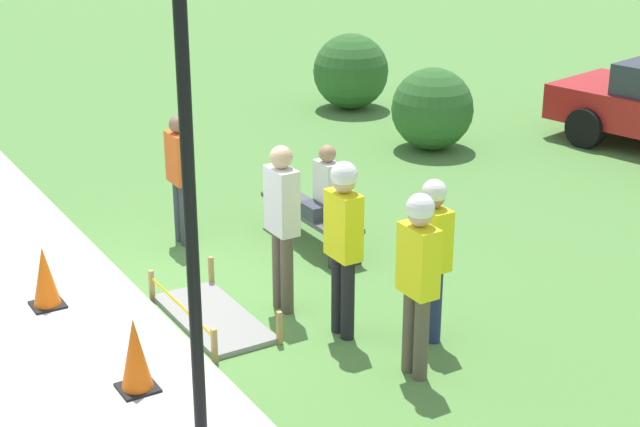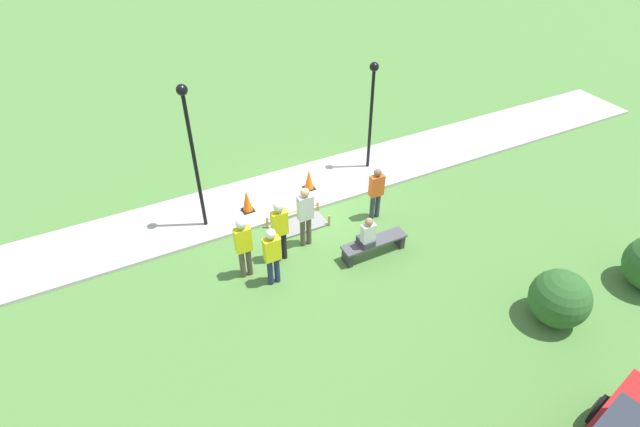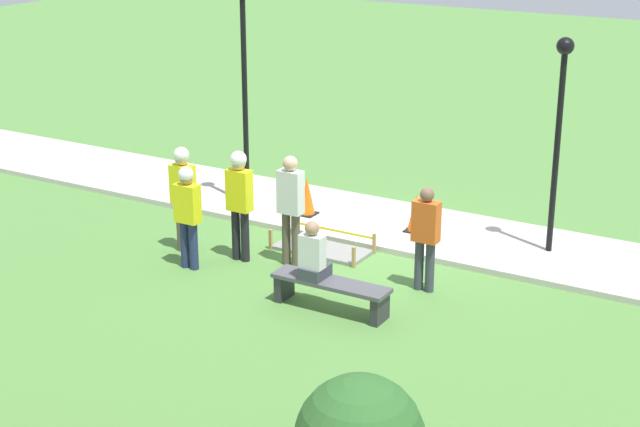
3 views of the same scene
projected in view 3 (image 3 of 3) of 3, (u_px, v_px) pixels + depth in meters
name	position (u px, v px, depth m)	size (l,w,h in m)	color
ground_plane	(372.00, 251.00, 16.55)	(60.00, 60.00, 0.00)	#51843D
sidewalk	(403.00, 227.00, 17.50)	(28.00, 2.37, 0.10)	#BCB7AD
wet_concrete_patch	(322.00, 249.00, 16.51)	(1.65, 0.77, 0.35)	gray
traffic_cone_near_patch	(416.00, 213.00, 17.05)	(0.34, 0.34, 0.68)	black
traffic_cone_far_patch	(307.00, 196.00, 17.89)	(0.34, 0.34, 0.71)	black
park_bench	(331.00, 289.00, 14.21)	(1.81, 0.44, 0.46)	#2D2D33
person_seated_on_bench	(313.00, 256.00, 14.14)	(0.36, 0.44, 0.89)	#383D47
worker_supervisor	(183.00, 190.00, 16.17)	(0.40, 0.26, 1.82)	brown
worker_assistant	(188.00, 209.00, 15.50)	(0.40, 0.25, 1.70)	navy
worker_trainee	(239.00, 195.00, 15.79)	(0.40, 0.27, 1.86)	black
bystander_in_orange_shirt	(426.00, 233.00, 14.69)	(0.40, 0.22, 1.65)	#383D47
bystander_in_gray_shirt	(291.00, 203.00, 15.61)	(0.40, 0.24, 1.84)	brown
lamppost_near	(244.00, 62.00, 17.68)	(0.28, 0.28, 4.18)	black
lamppost_far	(560.00, 112.00, 15.51)	(0.28, 0.28, 3.54)	black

